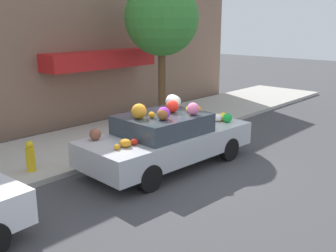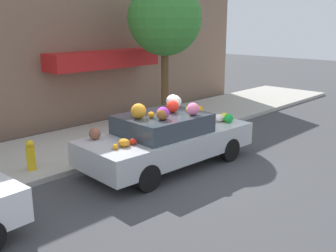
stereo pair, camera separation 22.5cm
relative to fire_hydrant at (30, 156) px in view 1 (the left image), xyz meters
The scene contains 6 objects.
ground_plane 3.16m from the fire_hydrant, 33.91° to the right, with size 60.00×60.00×0.00m, color #424244.
sidewalk_curb 2.80m from the fire_hydrant, 20.21° to the left, with size 24.00×3.20×0.13m.
building_facade 4.84m from the fire_hydrant, 49.72° to the left, with size 18.00×1.20×6.01m.
street_tree 6.17m from the fire_hydrant, 10.24° to the left, with size 2.37×2.37×4.55m.
fire_hydrant is the anchor object (origin of this frame).
art_car 3.13m from the fire_hydrant, 34.63° to the right, with size 4.41×2.02×1.62m.
Camera 1 is at (-6.64, -6.09, 3.35)m, focal length 42.00 mm.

